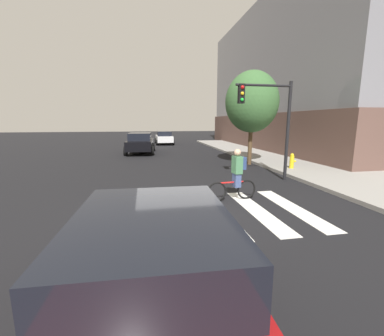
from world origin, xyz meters
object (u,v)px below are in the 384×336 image
(sedan_mid, at_px, (140,143))
(cyclist, at_px, (236,175))
(manhole_cover, at_px, (177,257))
(fire_hydrant, at_px, (292,161))
(traffic_light_near, at_px, (271,114))
(sedan_near, at_px, (155,274))
(sedan_far, at_px, (164,137))
(street_tree_near, at_px, (252,102))

(sedan_mid, bearing_deg, cyclist, -76.31)
(manhole_cover, height_order, fire_hydrant, fire_hydrant)
(sedan_mid, distance_m, cyclist, 13.68)
(traffic_light_near, distance_m, fire_hydrant, 3.72)
(sedan_near, height_order, fire_hydrant, sedan_near)
(manhole_cover, xyz_separation_m, fire_hydrant, (6.96, 7.33, 0.53))
(traffic_light_near, bearing_deg, sedan_far, 99.22)
(sedan_mid, bearing_deg, street_tree_near, -46.32)
(cyclist, bearing_deg, fire_hydrant, 41.94)
(manhole_cover, height_order, traffic_light_near, traffic_light_near)
(manhole_cover, bearing_deg, cyclist, 53.59)
(sedan_far, bearing_deg, manhole_cover, -93.82)
(manhole_cover, height_order, sedan_far, sedan_far)
(traffic_light_near, bearing_deg, fire_hydrant, 38.31)
(fire_hydrant, bearing_deg, manhole_cover, -133.53)
(sedan_near, bearing_deg, fire_hydrant, 50.58)
(manhole_cover, relative_size, sedan_near, 0.14)
(sedan_near, xyz_separation_m, sedan_far, (2.09, 26.07, -0.06))
(manhole_cover, distance_m, cyclist, 4.04)
(sedan_mid, bearing_deg, sedan_near, -88.65)
(sedan_near, relative_size, sedan_mid, 0.96)
(sedan_far, bearing_deg, traffic_light_near, -80.78)
(manhole_cover, bearing_deg, fire_hydrant, 46.47)
(sedan_far, height_order, street_tree_near, street_tree_near)
(sedan_mid, xyz_separation_m, street_tree_near, (6.51, -6.82, 2.80))
(cyclist, xyz_separation_m, traffic_light_near, (2.34, 2.35, 2.02))
(sedan_far, height_order, fire_hydrant, sedan_far)
(fire_hydrant, bearing_deg, sedan_far, 107.39)
(street_tree_near, bearing_deg, cyclist, -116.87)
(sedan_near, bearing_deg, sedan_mid, 91.35)
(sedan_near, distance_m, sedan_far, 26.15)
(manhole_cover, xyz_separation_m, sedan_near, (-0.46, -1.71, 0.82))
(cyclist, xyz_separation_m, street_tree_near, (3.28, 6.47, 2.81))
(manhole_cover, bearing_deg, sedan_near, -105.22)
(fire_hydrant, relative_size, street_tree_near, 0.14)
(traffic_light_near, relative_size, fire_hydrant, 5.38)
(sedan_mid, height_order, street_tree_near, street_tree_near)
(traffic_light_near, bearing_deg, sedan_mid, 117.01)
(cyclist, distance_m, fire_hydrant, 6.22)
(sedan_far, bearing_deg, sedan_mid, -107.69)
(sedan_mid, relative_size, sedan_far, 1.15)
(sedan_near, distance_m, traffic_light_near, 9.11)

